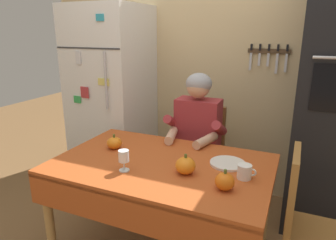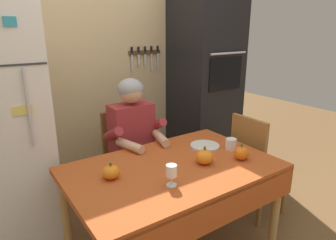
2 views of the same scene
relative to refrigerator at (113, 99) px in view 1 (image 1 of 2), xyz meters
The scene contains 12 objects.
back_wall_assembly 1.15m from the refrigerator, 21.31° to the left, with size 3.70×0.13×2.60m.
refrigerator is the anchor object (origin of this frame).
dining_table 1.32m from the refrigerator, 42.91° to the right, with size 1.40×0.90×0.74m.
chair_behind_person 1.06m from the refrigerator, ahead, with size 0.40×0.40×0.93m.
seated_person 1.03m from the refrigerator, 15.90° to the right, with size 0.47×0.55×1.25m.
chair_right_side 2.06m from the refrigerator, 23.87° to the right, with size 0.40×0.40×0.93m.
coffee_mug 1.73m from the refrigerator, 30.45° to the right, with size 0.11×0.08×0.09m.
wine_glass 1.33m from the refrigerator, 53.43° to the right, with size 0.07×0.07×0.13m.
pumpkin_large 1.50m from the refrigerator, 39.64° to the right, with size 0.12×0.12×0.12m.
pumpkin_medium 1.76m from the refrigerator, 36.56° to the right, with size 0.11×0.11×0.12m.
pumpkin_small 0.96m from the refrigerator, 55.76° to the right, with size 0.11×0.11×0.11m.
serving_tray 1.54m from the refrigerator, 28.16° to the right, with size 0.23×0.23×0.02m, color silver.
Camera 1 is at (0.77, -1.55, 1.57)m, focal length 32.38 mm.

